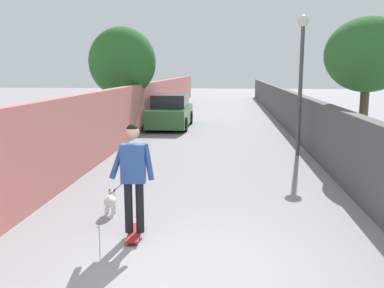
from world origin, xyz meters
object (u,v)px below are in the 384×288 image
Objects in this scene: tree_right_mid at (368,55)px; dog at (110,200)px; person_skateboarder at (133,170)px; lamp_post at (302,61)px; car_near at (171,112)px; tree_left_near at (123,62)px; skateboard at (135,233)px.

tree_right_mid is 8.52m from dog.
lamp_post is at bearing -28.23° from person_skateboarder.
lamp_post reaches higher than car_near.
tree_left_near is at bearing 12.70° from dog.
lamp_post is 8.29m from skateboard.
dog is at bearing -177.62° from car_near.
person_skateboarder is (-6.86, 3.68, -1.82)m from lamp_post.
skateboard is at bearing 0.00° from person_skateboarder.
tree_right_mid reaches higher than dog.
tree_right_mid reaches higher than person_skateboarder.
tree_left_near reaches higher than dog.
lamp_post reaches higher than skateboard.
tree_left_near reaches higher than skateboard.
person_skateboarder is 1.47m from dog.
person_skateboarder is 12.88m from car_near.
tree_left_near reaches higher than person_skateboarder.
tree_right_mid reaches higher than car_near.
tree_right_mid is 2.36× the size of person_skateboarder.
dog is (-5.87, 4.36, -2.66)m from lamp_post.
car_near reaches higher than dog.
dog is at bearing 143.38° from lamp_post.
tree_right_mid is 9.60m from car_near.
tree_left_near reaches higher than car_near.
tree_left_near reaches higher than lamp_post.
dog is 0.30× the size of car_near.
car_near is (11.82, 0.49, 0.44)m from dog.
tree_right_mid is 5.09× the size of skateboard.
person_skateboarder is at bearing 180.00° from skateboard.
person_skateboarder reaches higher than skateboard.
skateboard is (-6.25, 5.43, -2.99)m from tree_right_mid.
car_near is at bearing -61.08° from tree_left_near.
tree_left_near is at bearing 57.18° from tree_right_mid.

